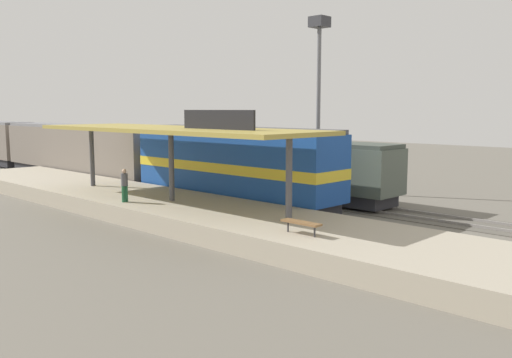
{
  "coord_description": "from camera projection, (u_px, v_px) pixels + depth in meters",
  "views": [
    {
      "loc": [
        -21.91,
        -22.74,
        5.64
      ],
      "look_at": [
        -1.38,
        -2.99,
        2.0
      ],
      "focal_mm": 38.48,
      "sensor_mm": 36.0,
      "label": 1
    }
  ],
  "objects": [
    {
      "name": "light_mast",
      "position": [
        319.0,
        67.0,
        36.54
      ],
      "size": [
        1.1,
        1.1,
        11.7
      ],
      "color": "slate",
      "rests_on": "ground"
    },
    {
      "name": "track_near",
      "position": [
        236.0,
        206.0,
        32.01
      ],
      "size": [
        3.2,
        110.0,
        0.16
      ],
      "color": "#565249",
      "rests_on": "ground"
    },
    {
      "name": "locomotive",
      "position": [
        233.0,
        165.0,
        31.85
      ],
      "size": [
        2.93,
        14.43,
        4.44
      ],
      "color": "#28282D",
      "rests_on": "track_near"
    },
    {
      "name": "station_canopy",
      "position": [
        172.0,
        131.0,
        28.09
      ],
      "size": [
        5.2,
        18.0,
        4.7
      ],
      "color": "#47474C",
      "rests_on": "platform"
    },
    {
      "name": "ground_plane",
      "position": [
        259.0,
        202.0,
        33.44
      ],
      "size": [
        120.0,
        120.0,
        0.0
      ],
      "primitive_type": "plane",
      "color": "#666056"
    },
    {
      "name": "platform_bench",
      "position": [
        301.0,
        223.0,
        20.81
      ],
      "size": [
        0.44,
        1.7,
        0.5
      ],
      "color": "#333338",
      "rests_on": "platform"
    },
    {
      "name": "person_waiting",
      "position": [
        125.0,
        184.0,
        28.02
      ],
      "size": [
        0.34,
        0.34,
        1.71
      ],
      "color": "#23603D",
      "rests_on": "platform"
    },
    {
      "name": "passenger_carriage_front",
      "position": [
        79.0,
        151.0,
        44.25
      ],
      "size": [
        2.9,
        20.0,
        4.24
      ],
      "color": "#28282D",
      "rests_on": "track_near"
    },
    {
      "name": "track_far",
      "position": [
        287.0,
        197.0,
        35.3
      ],
      "size": [
        3.2,
        110.0,
        0.16
      ],
      "color": "#565249",
      "rests_on": "ground"
    },
    {
      "name": "platform",
      "position": [
        172.0,
        209.0,
        28.67
      ],
      "size": [
        6.0,
        44.0,
        0.9
      ],
      "primitive_type": "cube",
      "color": "#A89E89",
      "rests_on": "ground"
    },
    {
      "name": "freight_car",
      "position": [
        308.0,
        169.0,
        33.89
      ],
      "size": [
        2.8,
        12.0,
        3.54
      ],
      "color": "#28282D",
      "rests_on": "track_far"
    }
  ]
}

